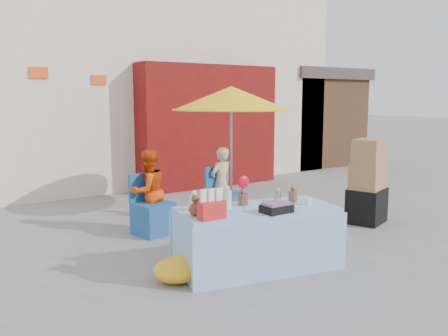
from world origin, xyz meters
TOP-DOWN VIEW (x-y plane):
  - ground at (0.00, 0.00)m, footprint 80.00×80.00m
  - backdrop at (0.52, 7.52)m, footprint 14.00×8.00m
  - market_table at (-0.09, -0.39)m, footprint 1.94×1.20m
  - chair_left at (-0.47, 1.48)m, footprint 0.57×0.56m
  - chair_right at (0.78, 1.48)m, footprint 0.57×0.56m
  - vendor_orange at (-0.47, 1.62)m, footprint 0.66×0.56m
  - vendor_beige at (0.78, 1.62)m, footprint 0.46×0.35m
  - umbrella at (1.08, 1.77)m, footprint 1.90×1.90m
  - box_stack at (2.52, 0.19)m, footprint 0.71×0.64m
  - tarp_bundle at (-1.00, -0.27)m, footprint 0.73×0.67m

SIDE VIEW (x-z plane):
  - ground at x=0.00m, z-range 0.00..0.00m
  - tarp_bundle at x=-1.00m, z-range 0.00..0.27m
  - chair_left at x=-0.47m, z-range -0.17..0.68m
  - chair_right at x=0.78m, z-range -0.17..0.68m
  - market_table at x=-0.09m, z-range -0.19..0.90m
  - vendor_beige at x=0.78m, z-range 0.00..1.14m
  - vendor_orange at x=-0.47m, z-range 0.00..1.19m
  - box_stack at x=2.52m, z-range -0.05..1.24m
  - umbrella at x=1.08m, z-range 0.85..2.94m
  - backdrop at x=0.52m, z-range -0.80..7.00m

